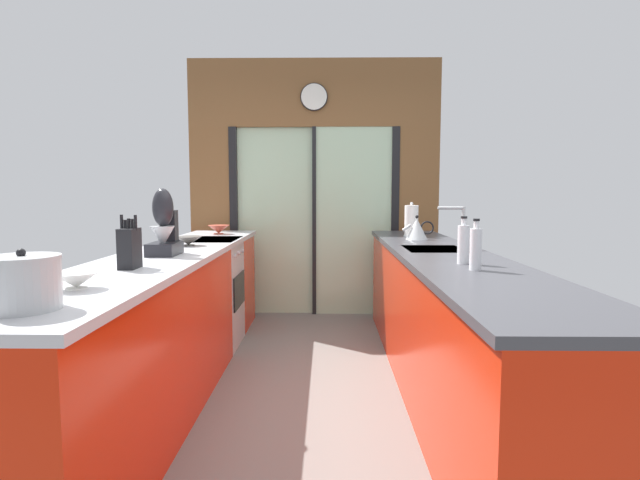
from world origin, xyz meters
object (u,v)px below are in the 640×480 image
object	(u,v)px
stand_mixer	(164,230)
mixing_bowl_mid	(188,241)
soap_bottle_far	(463,243)
paper_towel_roll	(411,221)
knife_block	(130,248)
mixing_bowl_far	(219,229)
soap_bottle_near	(476,248)
kettle	(417,229)
mixing_bowl_near	(76,280)
oven_range	(205,293)
stock_pot	(23,283)

from	to	relation	value
stand_mixer	mixing_bowl_mid	bearing A→B (deg)	90.00
mixing_bowl_mid	soap_bottle_far	bearing A→B (deg)	-27.01
soap_bottle_far	paper_towel_roll	size ratio (longest dim) A/B	0.86
knife_block	stand_mixer	bearing A→B (deg)	90.00
mixing_bowl_far	soap_bottle_near	distance (m)	2.81
mixing_bowl_mid	knife_block	distance (m)	1.10
kettle	soap_bottle_far	xyz separation A→B (m)	(-0.00, -1.44, 0.02)
kettle	soap_bottle_far	size ratio (longest dim) A/B	1.01
mixing_bowl_near	paper_towel_roll	distance (m)	3.04
knife_block	oven_range	bearing A→B (deg)	90.64
kettle	soap_bottle_far	world-z (taller)	soap_bottle_far
oven_range	mixing_bowl_far	distance (m)	0.72
mixing_bowl_far	knife_block	world-z (taller)	knife_block
soap_bottle_far	stock_pot	bearing A→B (deg)	-148.04
paper_towel_roll	stock_pot	bearing A→B (deg)	-122.26
kettle	paper_towel_roll	world-z (taller)	paper_towel_roll
mixing_bowl_near	soap_bottle_near	xyz separation A→B (m)	(1.78, 0.53, 0.07)
mixing_bowl_near	soap_bottle_far	bearing A→B (deg)	23.01
oven_range	kettle	bearing A→B (deg)	-0.21
soap_bottle_near	mixing_bowl_mid	bearing A→B (deg)	147.45
mixing_bowl_mid	soap_bottle_near	distance (m)	2.11
mixing_bowl_near	mixing_bowl_mid	world-z (taller)	same
stock_pot	kettle	world-z (taller)	stock_pot
soap_bottle_far	paper_towel_roll	xyz separation A→B (m)	(0.00, 1.71, 0.02)
oven_range	mixing_bowl_near	xyz separation A→B (m)	(0.02, -2.20, 0.50)
mixing_bowl_far	stand_mixer	world-z (taller)	stand_mixer
kettle	soap_bottle_far	distance (m)	1.44
mixing_bowl_near	kettle	size ratio (longest dim) A/B	0.71
mixing_bowl_far	knife_block	size ratio (longest dim) A/B	0.72
oven_range	paper_towel_roll	world-z (taller)	paper_towel_roll
mixing_bowl_mid	knife_block	size ratio (longest dim) A/B	0.71
oven_range	mixing_bowl_near	size ratio (longest dim) A/B	4.88
mixing_bowl_near	stock_pot	size ratio (longest dim) A/B	0.77
mixing_bowl_mid	knife_block	xyz separation A→B (m)	(0.00, -1.10, 0.07)
stock_pot	soap_bottle_near	world-z (taller)	soap_bottle_near
mixing_bowl_near	mixing_bowl_far	distance (m)	2.70
stand_mixer	paper_towel_roll	bearing A→B (deg)	37.04
stand_mixer	soap_bottle_far	distance (m)	1.82
stock_pot	mixing_bowl_far	bearing A→B (deg)	90.00
mixing_bowl_far	stock_pot	bearing A→B (deg)	-90.00
mixing_bowl_far	mixing_bowl_near	bearing A→B (deg)	-90.00
oven_range	kettle	size ratio (longest dim) A/B	3.44
knife_block	kettle	size ratio (longest dim) A/B	1.05
stand_mixer	soap_bottle_far	bearing A→B (deg)	-11.63
mixing_bowl_near	paper_towel_roll	world-z (taller)	paper_towel_roll
knife_block	paper_towel_roll	world-z (taller)	paper_towel_roll
paper_towel_roll	kettle	bearing A→B (deg)	-89.59
mixing_bowl_far	soap_bottle_near	xyz separation A→B (m)	(1.78, -2.18, 0.07)
oven_range	stand_mixer	xyz separation A→B (m)	(0.02, -1.08, 0.63)
soap_bottle_near	paper_towel_roll	xyz separation A→B (m)	(0.00, 1.94, 0.03)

